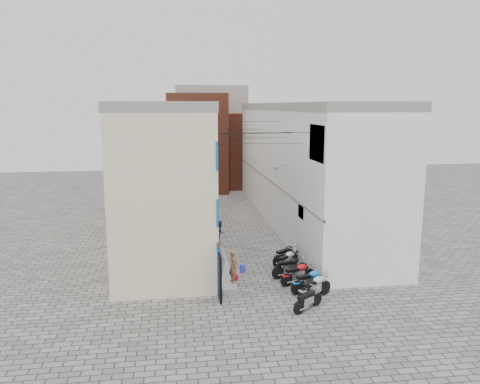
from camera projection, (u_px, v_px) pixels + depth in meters
name	position (u px, v px, depth m)	size (l,w,h in m)	color
ground	(271.00, 293.00, 22.35)	(90.00, 90.00, 0.00)	#585552
plinth	(208.00, 224.00, 34.69)	(0.90, 26.00, 0.25)	gray
building_left	(166.00, 167.00, 33.43)	(5.10, 27.00, 9.00)	beige
building_right	(301.00, 164.00, 34.88)	(5.94, 26.00, 9.00)	white
building_far_brick_left	(197.00, 143.00, 48.40)	(6.00, 6.00, 10.00)	brown
building_far_brick_right	(242.00, 150.00, 51.23)	(5.00, 6.00, 8.00)	brown
building_far_concrete	(211.00, 134.00, 54.43)	(8.00, 5.00, 11.00)	gray
far_shopfront	(219.00, 183.00, 46.65)	(2.00, 0.30, 2.40)	black
overhead_wires	(247.00, 134.00, 28.49)	(5.80, 13.02, 1.32)	black
motorcycle_a	(308.00, 298.00, 20.41)	(0.58, 1.83, 1.06)	black
motorcycle_b	(315.00, 286.00, 21.56)	(0.68, 2.16, 1.25)	#B5B4B9
motorcycle_c	(310.00, 279.00, 22.35)	(0.68, 2.17, 1.25)	blue
motorcycle_d	(298.00, 272.00, 23.38)	(0.66, 2.09, 1.21)	red
motorcycle_e	(290.00, 266.00, 24.32)	(0.67, 2.11, 1.22)	black
motorcycle_f	(287.00, 259.00, 25.43)	(0.63, 2.01, 1.16)	silver
motorcycle_g	(286.00, 253.00, 26.36)	(0.66, 2.08, 1.20)	black
person_a	(233.00, 266.00, 22.89)	(0.60, 0.39, 1.64)	brown
person_b	(220.00, 232.00, 29.09)	(0.76, 0.59, 1.56)	#2D3044
water_jug_near	(233.00, 272.00, 24.45)	(0.29, 0.29, 0.45)	blue
water_jug_far	(243.00, 268.00, 25.04)	(0.29, 0.29, 0.46)	blue
red_crate	(234.00, 277.00, 24.02)	(0.41, 0.31, 0.26)	#AF0C2B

